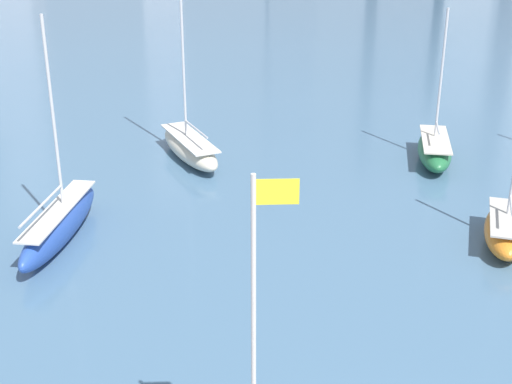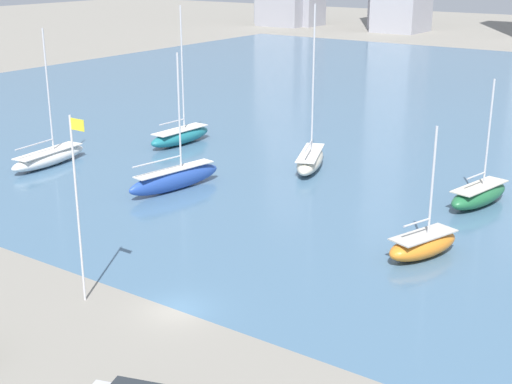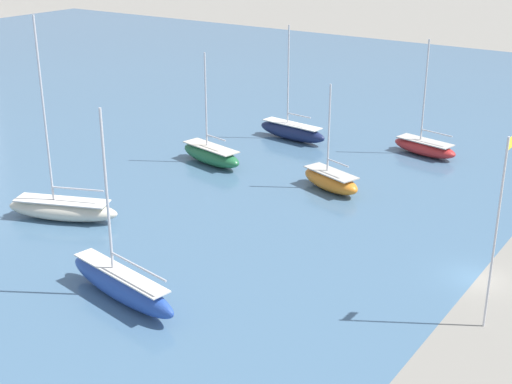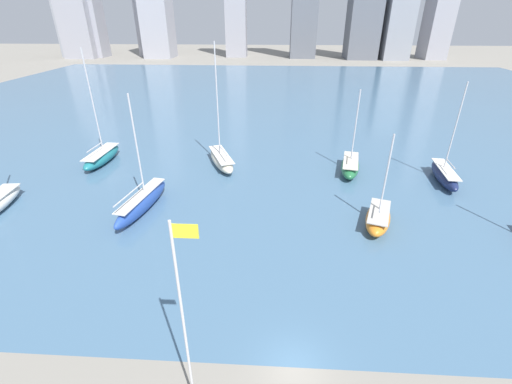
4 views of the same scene
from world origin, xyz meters
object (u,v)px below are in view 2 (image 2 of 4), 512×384
(sailboat_cream, at_px, (310,159))
(sailboat_white, at_px, (49,157))
(sailboat_teal, at_px, (180,136))
(sailboat_blue, at_px, (175,178))
(sailboat_green, at_px, (479,195))
(flag_pole, at_px, (78,204))
(sailboat_orange, at_px, (423,245))

(sailboat_cream, bearing_deg, sailboat_white, -170.14)
(sailboat_white, bearing_deg, sailboat_teal, 63.24)
(sailboat_blue, relative_size, sailboat_green, 1.14)
(flag_pole, relative_size, sailboat_blue, 0.95)
(sailboat_green, bearing_deg, sailboat_white, -150.32)
(sailboat_orange, bearing_deg, sailboat_blue, -164.66)
(sailboat_orange, xyz_separation_m, sailboat_green, (-0.35, 13.54, 0.04))
(sailboat_teal, height_order, sailboat_white, sailboat_teal)
(sailboat_blue, xyz_separation_m, sailboat_orange, (25.34, -1.55, -0.17))
(sailboat_teal, height_order, sailboat_cream, sailboat_cream)
(sailboat_cream, relative_size, sailboat_white, 1.17)
(sailboat_blue, distance_m, sailboat_white, 16.49)
(sailboat_teal, xyz_separation_m, sailboat_green, (35.87, -1.43, -0.01))
(sailboat_orange, distance_m, sailboat_white, 41.78)
(sailboat_blue, height_order, sailboat_cream, sailboat_cream)
(sailboat_orange, height_order, sailboat_cream, sailboat_cream)
(sailboat_teal, xyz_separation_m, sailboat_cream, (17.73, -0.04, -0.01))
(flag_pole, xyz_separation_m, sailboat_white, (-26.74, 19.27, -5.66))
(sailboat_blue, relative_size, sailboat_orange, 1.31)
(sailboat_teal, relative_size, sailboat_white, 1.12)
(sailboat_teal, xyz_separation_m, sailboat_white, (-5.56, -14.71, -0.12))
(sailboat_teal, distance_m, sailboat_blue, 17.27)
(sailboat_blue, bearing_deg, flag_pole, -53.65)
(sailboat_orange, relative_size, sailboat_cream, 0.59)
(sailboat_blue, height_order, sailboat_white, sailboat_white)
(sailboat_teal, bearing_deg, flag_pole, -55.51)
(flag_pole, xyz_separation_m, sailboat_cream, (-3.46, 33.95, -5.55))
(flag_pole, relative_size, sailboat_white, 0.86)
(sailboat_orange, relative_size, sailboat_white, 0.69)
(flag_pole, distance_m, sailboat_blue, 23.64)
(sailboat_teal, relative_size, sailboat_green, 1.41)
(sailboat_teal, distance_m, sailboat_orange, 39.19)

